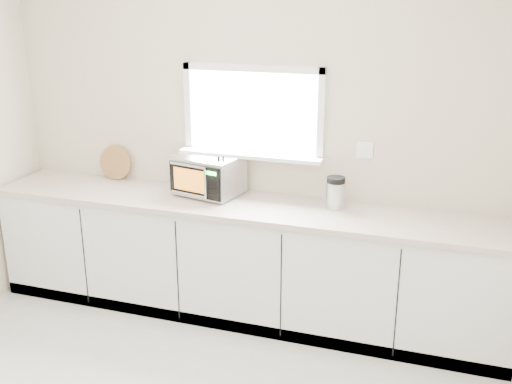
% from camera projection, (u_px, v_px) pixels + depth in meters
% --- Properties ---
extents(back_wall, '(4.00, 0.17, 2.70)m').
position_uv_depth(back_wall, '(254.00, 136.00, 4.57)').
color(back_wall, beige).
rests_on(back_wall, ground).
extents(cabinets, '(3.92, 0.60, 0.88)m').
position_uv_depth(cabinets, '(242.00, 262.00, 4.59)').
color(cabinets, silver).
rests_on(cabinets, ground).
extents(countertop, '(3.92, 0.64, 0.04)m').
position_uv_depth(countertop, '(241.00, 206.00, 4.44)').
color(countertop, beige).
rests_on(countertop, cabinets).
extents(microwave, '(0.54, 0.47, 0.31)m').
position_uv_depth(microwave, '(208.00, 175.00, 4.58)').
color(microwave, black).
rests_on(microwave, countertop).
extents(knife_block, '(0.13, 0.24, 0.33)m').
position_uv_depth(knife_block, '(223.00, 179.00, 4.52)').
color(knife_block, '#402516').
rests_on(knife_block, countertop).
extents(cutting_board, '(0.28, 0.07, 0.28)m').
position_uv_depth(cutting_board, '(115.00, 163.00, 4.97)').
color(cutting_board, olive).
rests_on(cutting_board, countertop).
extents(coffee_grinder, '(0.15, 0.15, 0.24)m').
position_uv_depth(coffee_grinder, '(336.00, 192.00, 4.30)').
color(coffee_grinder, '#B9BCC1').
rests_on(coffee_grinder, countertop).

